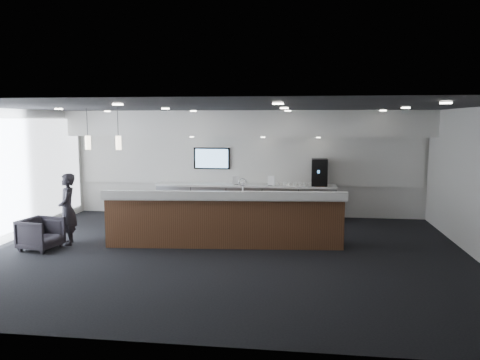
# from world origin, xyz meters

# --- Properties ---
(ground) EXTENTS (10.00, 10.00, 0.00)m
(ground) POSITION_xyz_m (0.00, 0.00, 0.00)
(ground) COLOR black
(ground) RESTS_ON ground
(ceiling) EXTENTS (10.00, 8.00, 0.02)m
(ceiling) POSITION_xyz_m (0.00, 0.00, 3.00)
(ceiling) COLOR black
(ceiling) RESTS_ON back_wall
(back_wall) EXTENTS (10.00, 0.02, 3.00)m
(back_wall) POSITION_xyz_m (0.00, 4.00, 1.50)
(back_wall) COLOR silver
(back_wall) RESTS_ON ground
(soffit_bulkhead) EXTENTS (10.00, 0.90, 0.70)m
(soffit_bulkhead) POSITION_xyz_m (0.00, 3.55, 2.65)
(soffit_bulkhead) COLOR silver
(soffit_bulkhead) RESTS_ON back_wall
(alcove_panel) EXTENTS (9.80, 0.06, 1.40)m
(alcove_panel) POSITION_xyz_m (0.00, 3.97, 1.60)
(alcove_panel) COLOR silver
(alcove_panel) RESTS_ON back_wall
(back_credenza) EXTENTS (5.06, 0.66, 0.95)m
(back_credenza) POSITION_xyz_m (-0.00, 3.64, 0.48)
(back_credenza) COLOR gray
(back_credenza) RESTS_ON ground
(wall_tv) EXTENTS (1.05, 0.08, 0.62)m
(wall_tv) POSITION_xyz_m (-1.00, 3.91, 1.65)
(wall_tv) COLOR black
(wall_tv) RESTS_ON back_wall
(pendant_left) EXTENTS (0.12, 0.12, 0.30)m
(pendant_left) POSITION_xyz_m (-2.40, 0.80, 2.25)
(pendant_left) COLOR beige
(pendant_left) RESTS_ON ceiling
(pendant_right) EXTENTS (0.12, 0.12, 0.30)m
(pendant_right) POSITION_xyz_m (-3.10, 0.80, 2.25)
(pendant_right) COLOR beige
(pendant_right) RESTS_ON ceiling
(ceiling_can_lights) EXTENTS (7.00, 5.00, 0.02)m
(ceiling_can_lights) POSITION_xyz_m (0.00, 0.00, 2.97)
(ceiling_can_lights) COLOR white
(ceiling_can_lights) RESTS_ON ceiling
(service_counter) EXTENTS (5.24, 1.31, 1.49)m
(service_counter) POSITION_xyz_m (-0.10, 0.64, 0.58)
(service_counter) COLOR #4A2B18
(service_counter) RESTS_ON ground
(coffee_machine) EXTENTS (0.43, 0.56, 0.74)m
(coffee_machine) POSITION_xyz_m (2.05, 3.65, 1.32)
(coffee_machine) COLOR black
(coffee_machine) RESTS_ON back_credenza
(info_sign_left) EXTENTS (0.17, 0.07, 0.24)m
(info_sign_left) POSITION_xyz_m (-0.25, 3.51, 1.07)
(info_sign_left) COLOR white
(info_sign_left) RESTS_ON back_credenza
(info_sign_right) EXTENTS (0.19, 0.07, 0.26)m
(info_sign_right) POSITION_xyz_m (0.74, 3.51, 1.08)
(info_sign_right) COLOR white
(info_sign_right) RESTS_ON back_credenza
(armchair) EXTENTS (0.87, 0.85, 0.68)m
(armchair) POSITION_xyz_m (-3.92, -0.22, 0.34)
(armchair) COLOR black
(armchair) RESTS_ON ground
(lounge_guest) EXTENTS (0.59, 0.68, 1.58)m
(lounge_guest) POSITION_xyz_m (-3.55, 0.27, 0.79)
(lounge_guest) COLOR black
(lounge_guest) RESTS_ON ground
(cup_0) EXTENTS (0.10, 0.10, 0.09)m
(cup_0) POSITION_xyz_m (1.81, 3.58, 1.00)
(cup_0) COLOR white
(cup_0) RESTS_ON back_credenza
(cup_1) EXTENTS (0.14, 0.14, 0.09)m
(cup_1) POSITION_xyz_m (1.67, 3.58, 1.00)
(cup_1) COLOR white
(cup_1) RESTS_ON back_credenza
(cup_2) EXTENTS (0.12, 0.12, 0.09)m
(cup_2) POSITION_xyz_m (1.53, 3.58, 1.00)
(cup_2) COLOR white
(cup_2) RESTS_ON back_credenza
(cup_3) EXTENTS (0.13, 0.13, 0.09)m
(cup_3) POSITION_xyz_m (1.39, 3.58, 1.00)
(cup_3) COLOR white
(cup_3) RESTS_ON back_credenza
(cup_4) EXTENTS (0.13, 0.13, 0.09)m
(cup_4) POSITION_xyz_m (1.25, 3.58, 1.00)
(cup_4) COLOR white
(cup_4) RESTS_ON back_credenza
(cup_5) EXTENTS (0.11, 0.11, 0.09)m
(cup_5) POSITION_xyz_m (1.11, 3.58, 1.00)
(cup_5) COLOR white
(cup_5) RESTS_ON back_credenza
(cup_6) EXTENTS (0.14, 0.14, 0.09)m
(cup_6) POSITION_xyz_m (0.97, 3.58, 1.00)
(cup_6) COLOR white
(cup_6) RESTS_ON back_credenza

